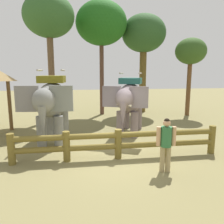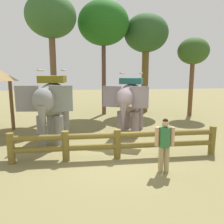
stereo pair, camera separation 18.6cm
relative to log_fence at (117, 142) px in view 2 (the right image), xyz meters
name	(u,v)px [view 2 (the right image)]	position (x,y,z in m)	size (l,w,h in m)	color
ground_plane	(117,157)	(0.00, 0.14, -0.61)	(60.00, 60.00, 0.00)	olive
log_fence	(117,142)	(0.00, 0.00, 0.00)	(7.33, 0.26, 1.05)	brown
elephant_near_left	(52,102)	(-2.46, 2.30, 1.14)	(2.07, 3.64, 3.11)	gray
elephant_center	(130,100)	(1.10, 3.09, 1.06)	(2.56, 3.53, 2.97)	slate
tourist_woman_in_black	(165,141)	(1.24, -1.24, 0.36)	(0.59, 0.36, 1.66)	tan
tree_far_left	(51,18)	(-2.92, 6.80, 5.49)	(2.96, 2.96, 7.47)	brown
tree_back_center	(146,35)	(3.43, 8.94, 4.97)	(3.16, 3.16, 7.06)	brown
tree_far_right	(193,53)	(6.14, 7.06, 3.64)	(2.04, 2.04, 5.22)	brown
tree_deep_back	(103,24)	(0.31, 8.33, 5.54)	(3.43, 3.43, 7.65)	brown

